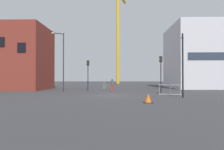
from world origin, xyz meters
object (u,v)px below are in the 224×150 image
object	(u,v)px
pedestrian_walking	(112,84)
streetlamp_short	(183,59)
construction_crane	(118,23)
traffic_light_island	(88,70)
traffic_cone_by_barrier	(148,99)
traffic_light_far	(161,68)
streetlamp_tall	(62,57)

from	to	relation	value
pedestrian_walking	streetlamp_short	bearing A→B (deg)	-51.65
construction_crane	traffic_light_island	world-z (taller)	construction_crane
traffic_light_island	traffic_cone_by_barrier	size ratio (longest dim) A/B	6.46
streetlamp_short	traffic_light_island	size ratio (longest dim) A/B	1.37
traffic_light_far	traffic_cone_by_barrier	world-z (taller)	traffic_light_far
traffic_light_far	pedestrian_walking	world-z (taller)	traffic_light_far
construction_crane	traffic_cone_by_barrier	xyz separation A→B (m)	(1.77, -44.13, -17.72)
streetlamp_short	construction_crane	bearing A→B (deg)	97.74
streetlamp_tall	traffic_cone_by_barrier	xyz separation A→B (m)	(9.13, -10.97, -4.04)
streetlamp_tall	pedestrian_walking	distance (m)	7.28
streetlamp_tall	pedestrian_walking	size ratio (longest dim) A/B	4.60
streetlamp_short	pedestrian_walking	distance (m)	10.74
pedestrian_walking	construction_crane	bearing A→B (deg)	88.19
traffic_light_island	pedestrian_walking	size ratio (longest dim) A/B	2.57
traffic_light_island	pedestrian_walking	bearing A→B (deg)	-19.81
pedestrian_walking	traffic_cone_by_barrier	distance (m)	12.40
traffic_light_island	streetlamp_short	bearing A→B (deg)	-43.65
traffic_light_far	pedestrian_walking	bearing A→B (deg)	155.52
construction_crane	streetlamp_tall	distance (m)	36.62
streetlamp_tall	streetlamp_short	bearing A→B (deg)	-28.96
construction_crane	streetlamp_short	world-z (taller)	construction_crane
construction_crane	traffic_light_far	bearing A→B (deg)	-82.19
streetlamp_tall	construction_crane	bearing A→B (deg)	77.50
construction_crane	streetlamp_short	xyz separation A→B (m)	(5.47, -40.26, -14.60)
traffic_light_island	pedestrian_walking	world-z (taller)	traffic_light_island
traffic_light_island	pedestrian_walking	distance (m)	4.04
streetlamp_tall	pedestrian_walking	world-z (taller)	streetlamp_tall
streetlamp_tall	traffic_light_far	bearing A→B (deg)	-7.21
traffic_light_island	traffic_light_far	bearing A→B (deg)	-22.79
streetlamp_tall	traffic_light_island	distance (m)	4.07
traffic_light_island	traffic_cone_by_barrier	bearing A→B (deg)	-65.09
construction_crane	traffic_light_island	bearing A→B (deg)	-98.11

